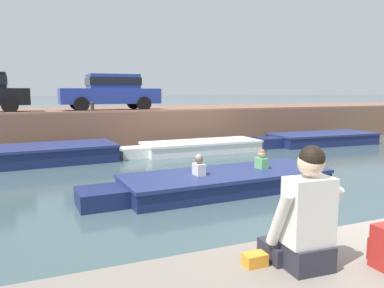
% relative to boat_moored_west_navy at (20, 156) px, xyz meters
% --- Properties ---
extents(ground_plane, '(400.00, 400.00, 0.00)m').
position_rel_boat_moored_west_navy_xyz_m(ground_plane, '(4.16, -4.21, -0.28)').
color(ground_plane, '#3D5156').
extents(far_quay_wall, '(60.00, 6.00, 1.49)m').
position_rel_boat_moored_west_navy_xyz_m(far_quay_wall, '(4.16, 4.71, 0.46)').
color(far_quay_wall, brown).
rests_on(far_quay_wall, ground).
extents(far_wall_coping, '(60.00, 0.24, 0.08)m').
position_rel_boat_moored_west_navy_xyz_m(far_wall_coping, '(4.16, 1.83, 1.25)').
color(far_wall_coping, '#9F6C52').
rests_on(far_wall_coping, far_quay_wall).
extents(boat_moored_west_navy, '(6.57, 2.42, 0.57)m').
position_rel_boat_moored_west_navy_xyz_m(boat_moored_west_navy, '(0.00, 0.00, 0.00)').
color(boat_moored_west_navy, navy).
rests_on(boat_moored_west_navy, ground).
extents(boat_moored_central_white, '(5.41, 1.66, 0.44)m').
position_rel_boat_moored_west_navy_xyz_m(boat_moored_central_white, '(6.10, -0.05, -0.06)').
color(boat_moored_central_white, white).
rests_on(boat_moored_central_white, ground).
extents(boat_moored_east_navy, '(5.64, 2.10, 0.50)m').
position_rel_boat_moored_west_navy_xyz_m(boat_moored_east_navy, '(11.94, -0.01, -0.03)').
color(boat_moored_east_navy, navy).
rests_on(boat_moored_east_navy, ground).
extents(motorboat_passing, '(6.06, 1.95, 0.92)m').
position_rel_boat_moored_west_navy_xyz_m(motorboat_passing, '(4.41, -5.29, -0.06)').
color(motorboat_passing, navy).
rests_on(motorboat_passing, ground).
extents(car_left_inner_blue, '(4.15, 2.02, 1.54)m').
position_rel_boat_moored_west_navy_xyz_m(car_left_inner_blue, '(3.58, 3.49, 2.06)').
color(car_left_inner_blue, '#233893').
rests_on(car_left_inner_blue, far_quay_wall).
extents(mooring_bollard_mid, '(0.15, 0.15, 0.45)m').
position_rel_boat_moored_west_navy_xyz_m(mooring_bollard_mid, '(2.57, 1.96, 1.45)').
color(mooring_bollard_mid, '#2D2B28').
rests_on(mooring_bollard_mid, far_quay_wall).
extents(person_seated_left, '(0.55, 0.54, 0.97)m').
position_rel_boat_moored_west_navy_xyz_m(person_seated_left, '(2.43, -10.69, 1.04)').
color(person_seated_left, '#282833').
rests_on(person_seated_left, near_quay).
extents(bottle_drink, '(0.06, 0.06, 0.20)m').
position_rel_boat_moored_west_navy_xyz_m(bottle_drink, '(2.65, -10.59, 0.77)').
color(bottle_drink, '#E07F6B').
rests_on(bottle_drink, near_quay).
extents(snack_bag, '(0.18, 0.12, 0.10)m').
position_rel_boat_moored_west_navy_xyz_m(snack_bag, '(2.09, -10.54, 0.72)').
color(snack_bag, orange).
rests_on(snack_bag, near_quay).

